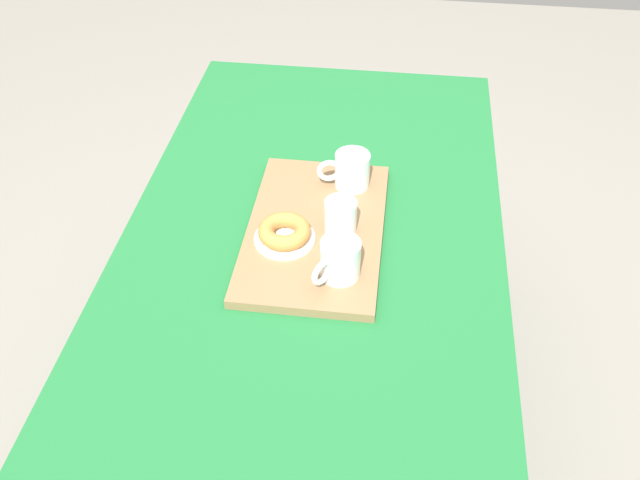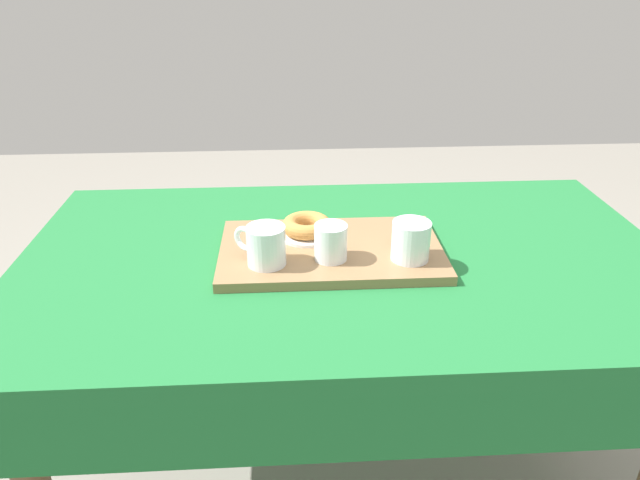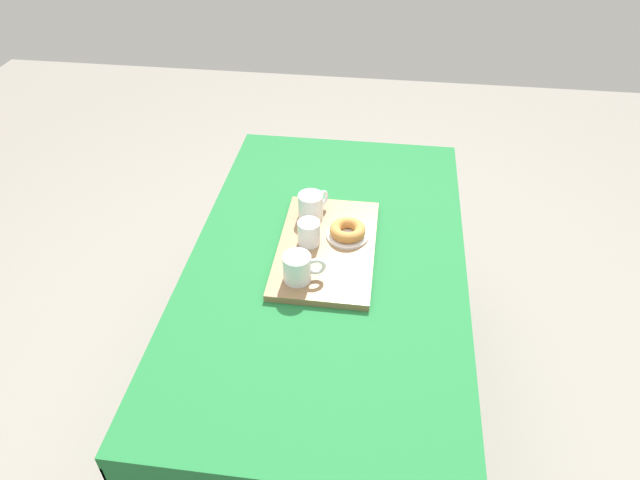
{
  "view_description": "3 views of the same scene",
  "coord_description": "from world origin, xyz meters",
  "px_view_note": "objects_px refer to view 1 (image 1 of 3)",
  "views": [
    {
      "loc": [
        -1.15,
        -0.16,
        1.73
      ],
      "look_at": [
        -0.07,
        -0.02,
        0.76
      ],
      "focal_mm": 39.41,
      "sensor_mm": 36.0,
      "label": 1
    },
    {
      "loc": [
        -0.12,
        -1.1,
        1.33
      ],
      "look_at": [
        -0.06,
        -0.02,
        0.78
      ],
      "focal_mm": 32.38,
      "sensor_mm": 36.0,
      "label": 2
    },
    {
      "loc": [
        1.28,
        0.15,
        1.85
      ],
      "look_at": [
        -0.04,
        -0.03,
        0.77
      ],
      "focal_mm": 32.38,
      "sensor_mm": 36.0,
      "label": 3
    }
  ],
  "objects_px": {
    "dining_table": "(315,256)",
    "water_glass_near": "(340,218)",
    "tea_mug_right": "(351,171)",
    "serving_tray": "(315,231)",
    "tea_mug_left": "(340,260)",
    "donut_plate_left": "(285,239)",
    "sugar_donut_left": "(284,231)"
  },
  "relations": [
    {
      "from": "dining_table",
      "to": "water_glass_near",
      "type": "bearing_deg",
      "value": -122.06
    },
    {
      "from": "tea_mug_right",
      "to": "water_glass_near",
      "type": "distance_m",
      "value": 0.16
    },
    {
      "from": "dining_table",
      "to": "water_glass_near",
      "type": "distance_m",
      "value": 0.16
    },
    {
      "from": "serving_tray",
      "to": "water_glass_near",
      "type": "bearing_deg",
      "value": -95.13
    },
    {
      "from": "water_glass_near",
      "to": "tea_mug_left",
      "type": "bearing_deg",
      "value": -174.75
    },
    {
      "from": "dining_table",
      "to": "donut_plate_left",
      "type": "relative_size",
      "value": 11.02
    },
    {
      "from": "donut_plate_left",
      "to": "sugar_donut_left",
      "type": "bearing_deg",
      "value": 0.0
    },
    {
      "from": "serving_tray",
      "to": "water_glass_near",
      "type": "relative_size",
      "value": 6.28
    },
    {
      "from": "water_glass_near",
      "to": "donut_plate_left",
      "type": "bearing_deg",
      "value": 111.84
    },
    {
      "from": "dining_table",
      "to": "sugar_donut_left",
      "type": "bearing_deg",
      "value": 147.62
    },
    {
      "from": "water_glass_near",
      "to": "dining_table",
      "type": "bearing_deg",
      "value": 57.94
    },
    {
      "from": "donut_plate_left",
      "to": "sugar_donut_left",
      "type": "distance_m",
      "value": 0.02
    },
    {
      "from": "tea_mug_right",
      "to": "serving_tray",
      "type": "bearing_deg",
      "value": 158.86
    },
    {
      "from": "tea_mug_left",
      "to": "donut_plate_left",
      "type": "xyz_separation_m",
      "value": [
        0.09,
        0.12,
        -0.03
      ]
    },
    {
      "from": "dining_table",
      "to": "serving_tray",
      "type": "bearing_deg",
      "value": -170.02
    },
    {
      "from": "sugar_donut_left",
      "to": "tea_mug_left",
      "type": "bearing_deg",
      "value": -125.38
    },
    {
      "from": "tea_mug_right",
      "to": "water_glass_near",
      "type": "bearing_deg",
      "value": 177.53
    },
    {
      "from": "tea_mug_left",
      "to": "sugar_donut_left",
      "type": "xyz_separation_m",
      "value": [
        0.09,
        0.12,
        -0.01
      ]
    },
    {
      "from": "tea_mug_left",
      "to": "tea_mug_right",
      "type": "distance_m",
      "value": 0.29
    },
    {
      "from": "dining_table",
      "to": "donut_plate_left",
      "type": "height_order",
      "value": "donut_plate_left"
    },
    {
      "from": "serving_tray",
      "to": "tea_mug_left",
      "type": "bearing_deg",
      "value": -154.34
    },
    {
      "from": "tea_mug_left",
      "to": "sugar_donut_left",
      "type": "relative_size",
      "value": 0.99
    },
    {
      "from": "serving_tray",
      "to": "donut_plate_left",
      "type": "bearing_deg",
      "value": 130.64
    },
    {
      "from": "tea_mug_left",
      "to": "sugar_donut_left",
      "type": "bearing_deg",
      "value": 54.62
    },
    {
      "from": "tea_mug_left",
      "to": "tea_mug_right",
      "type": "relative_size",
      "value": 0.91
    },
    {
      "from": "tea_mug_left",
      "to": "tea_mug_right",
      "type": "height_order",
      "value": "same"
    },
    {
      "from": "dining_table",
      "to": "tea_mug_left",
      "type": "height_order",
      "value": "tea_mug_left"
    },
    {
      "from": "serving_tray",
      "to": "tea_mug_right",
      "type": "relative_size",
      "value": 3.98
    },
    {
      "from": "dining_table",
      "to": "water_glass_near",
      "type": "xyz_separation_m",
      "value": [
        -0.04,
        -0.06,
        0.15
      ]
    },
    {
      "from": "water_glass_near",
      "to": "donut_plate_left",
      "type": "xyz_separation_m",
      "value": [
        -0.04,
        0.11,
        -0.03
      ]
    },
    {
      "from": "tea_mug_right",
      "to": "donut_plate_left",
      "type": "distance_m",
      "value": 0.24
    },
    {
      "from": "dining_table",
      "to": "tea_mug_right",
      "type": "bearing_deg",
      "value": -28.06
    }
  ]
}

